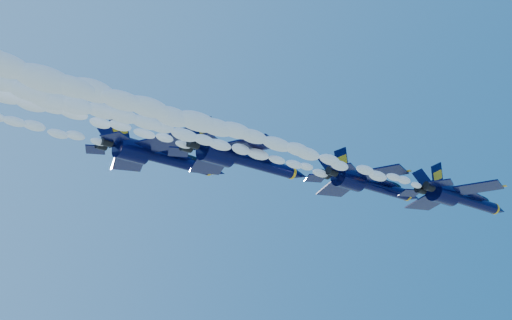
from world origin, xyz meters
TOP-DOWN VIEW (x-y plane):
  - jet_lead at (19.72, -8.84)m, footprint 16.21×13.29m
  - smoke_trail_jet_lead at (-12.89, -8.84)m, footprint 51.37×2.19m
  - jet_second at (12.22, -1.25)m, footprint 16.77×13.76m
  - smoke_trail_jet_second at (-20.63, -1.25)m, footprint 51.37×2.27m
  - jet_third at (-4.19, 2.62)m, footprint 17.44×14.31m
  - jet_fourth at (-8.07, 14.69)m, footprint 18.13×14.87m

SIDE VIEW (x-z plane):
  - smoke_trail_jet_lead at x=-12.89m, z-range 149.32..151.30m
  - jet_lead at x=19.72m, z-range 147.78..153.81m
  - smoke_trail_jet_second at x=-20.63m, z-range 151.53..153.57m
  - jet_second at x=12.22m, z-range 149.92..156.16m
  - jet_third at x=-4.19m, z-range 150.30..156.79m
  - jet_fourth at x=-8.07m, z-range 153.22..159.95m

